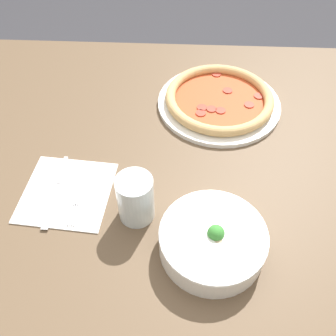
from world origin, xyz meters
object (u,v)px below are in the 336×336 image
at_px(pizza, 219,100).
at_px(glass, 135,198).
at_px(bowl, 213,240).
at_px(fork, 80,191).
at_px(knife, 57,188).

height_order(pizza, glass, glass).
xyz_separation_m(bowl, glass, (0.15, -0.07, 0.02)).
xyz_separation_m(fork, knife, (0.05, -0.01, -0.00)).
distance_m(fork, knife, 0.05).
bearing_deg(fork, pizza, 134.81).
distance_m(bowl, glass, 0.17).
distance_m(knife, glass, 0.20).
height_order(pizza, fork, pizza).
bearing_deg(bowl, glass, -25.86).
bearing_deg(pizza, bowl, 85.91).
xyz_separation_m(knife, glass, (-0.18, 0.06, 0.05)).
bearing_deg(bowl, fork, -23.64).
relative_size(pizza, fork, 1.88).
bearing_deg(glass, fork, -20.96).
xyz_separation_m(pizza, knife, (0.36, 0.30, -0.01)).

